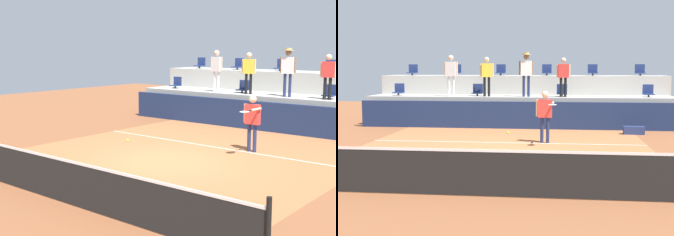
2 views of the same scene
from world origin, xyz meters
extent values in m
plane|color=brown|center=(0.00, 0.00, 0.00)|extent=(40.00, 40.00, 0.00)
cube|color=#A36038|center=(0.00, 1.00, 0.00)|extent=(9.00, 10.00, 0.01)
cube|color=silver|center=(0.00, 2.40, 0.01)|extent=(9.00, 0.06, 0.00)
cylinder|color=black|center=(5.20, -4.00, 0.54)|extent=(0.08, 0.08, 1.07)
cube|color=black|center=(0.00, -4.00, 0.46)|extent=(10.40, 0.01, 0.87)
cube|color=white|center=(0.00, -4.00, 0.89)|extent=(10.40, 0.02, 0.05)
cube|color=navy|center=(0.00, 6.00, 0.55)|extent=(13.00, 0.16, 1.10)
cube|color=#ADAAA3|center=(0.00, 7.30, 0.62)|extent=(13.00, 1.80, 1.25)
cube|color=#ADAAA3|center=(0.00, 9.10, 1.05)|extent=(13.00, 1.80, 2.10)
cylinder|color=#2D2D33|center=(-5.35, 7.15, 1.30)|extent=(0.08, 0.08, 0.10)
cube|color=navy|center=(-5.35, 7.15, 1.37)|extent=(0.44, 0.40, 0.04)
cube|color=navy|center=(-5.35, 7.33, 1.58)|extent=(0.44, 0.04, 0.38)
cylinder|color=#2D2D33|center=(-1.82, 7.15, 1.30)|extent=(0.08, 0.08, 0.10)
cube|color=navy|center=(-1.82, 7.15, 1.37)|extent=(0.44, 0.40, 0.04)
cube|color=navy|center=(-1.82, 7.33, 1.58)|extent=(0.44, 0.04, 0.38)
cylinder|color=#2D2D33|center=(1.80, 7.15, 1.30)|extent=(0.08, 0.08, 0.10)
cube|color=navy|center=(1.80, 7.15, 1.37)|extent=(0.44, 0.40, 0.04)
cube|color=navy|center=(1.80, 7.33, 1.58)|extent=(0.44, 0.04, 0.38)
cylinder|color=#2D2D33|center=(-5.28, 8.95, 2.15)|extent=(0.08, 0.08, 0.10)
cube|color=navy|center=(-5.28, 8.95, 2.22)|extent=(0.44, 0.40, 0.04)
cube|color=navy|center=(-5.28, 9.13, 2.43)|extent=(0.44, 0.04, 0.38)
cylinder|color=#2D2D33|center=(-3.16, 8.95, 2.15)|extent=(0.08, 0.08, 0.10)
cube|color=navy|center=(-3.16, 8.95, 2.22)|extent=(0.44, 0.40, 0.04)
cube|color=navy|center=(-3.16, 9.13, 2.43)|extent=(0.44, 0.04, 0.38)
cylinder|color=#2D2D33|center=(-1.04, 8.95, 2.15)|extent=(0.08, 0.08, 0.10)
cube|color=navy|center=(-1.04, 8.95, 2.22)|extent=(0.44, 0.40, 0.04)
cube|color=navy|center=(-1.04, 9.13, 2.43)|extent=(0.44, 0.04, 0.38)
cylinder|color=#2D2D33|center=(1.10, 8.95, 2.15)|extent=(0.08, 0.08, 0.10)
cube|color=navy|center=(1.10, 8.95, 2.22)|extent=(0.44, 0.40, 0.04)
cube|color=navy|center=(1.10, 9.13, 2.43)|extent=(0.44, 0.04, 0.38)
cylinder|color=navy|center=(1.14, 2.58, 0.42)|extent=(0.11, 0.11, 0.84)
cylinder|color=navy|center=(1.33, 2.58, 0.42)|extent=(0.11, 0.11, 0.84)
cube|color=red|center=(1.24, 2.58, 1.14)|extent=(0.46, 0.18, 0.59)
sphere|color=beige|center=(1.24, 2.58, 1.59)|extent=(0.23, 0.23, 0.23)
cylinder|color=beige|center=(0.98, 2.58, 1.15)|extent=(0.07, 0.07, 0.56)
cylinder|color=beige|center=(1.50, 2.31, 1.33)|extent=(0.07, 0.53, 0.07)
cylinder|color=black|center=(1.50, 1.95, 1.33)|extent=(0.04, 0.26, 0.04)
ellipsoid|color=silver|center=(1.49, 1.67, 1.33)|extent=(0.26, 0.32, 0.03)
cylinder|color=white|center=(-3.00, 6.86, 1.68)|extent=(0.12, 0.12, 0.86)
cylinder|color=white|center=(-2.80, 6.84, 1.68)|extent=(0.12, 0.12, 0.86)
cube|color=white|center=(-2.90, 6.85, 2.41)|extent=(0.48, 0.22, 0.61)
sphere|color=beige|center=(-2.90, 6.85, 2.88)|extent=(0.25, 0.25, 0.23)
cylinder|color=beige|center=(-3.16, 6.87, 2.43)|extent=(0.08, 0.08, 0.57)
cylinder|color=beige|center=(-2.63, 6.83, 2.43)|extent=(0.08, 0.08, 0.57)
cylinder|color=black|center=(-1.45, 6.83, 1.66)|extent=(0.13, 0.13, 0.82)
cylinder|color=black|center=(-1.27, 6.87, 1.66)|extent=(0.13, 0.13, 0.82)
cube|color=yellow|center=(-1.36, 6.85, 2.35)|extent=(0.47, 0.27, 0.58)
sphere|color=beige|center=(-1.36, 6.85, 2.80)|extent=(0.26, 0.26, 0.22)
cylinder|color=beige|center=(-1.61, 6.80, 2.37)|extent=(0.08, 0.08, 0.54)
cylinder|color=beige|center=(-1.11, 6.90, 2.37)|extent=(0.08, 0.08, 0.54)
cylinder|color=navy|center=(0.21, 6.84, 1.69)|extent=(0.12, 0.12, 0.88)
cylinder|color=navy|center=(0.41, 6.86, 1.69)|extent=(0.12, 0.12, 0.88)
cube|color=white|center=(0.31, 6.85, 2.44)|extent=(0.49, 0.24, 0.62)
sphere|color=#846047|center=(0.31, 6.85, 2.91)|extent=(0.26, 0.26, 0.24)
cylinder|color=#846047|center=(0.04, 6.82, 2.46)|extent=(0.08, 0.08, 0.58)
cylinder|color=#846047|center=(0.58, 6.88, 2.46)|extent=(0.08, 0.08, 0.58)
cylinder|color=tan|center=(0.31, 6.85, 3.00)|extent=(0.48, 0.48, 0.01)
cylinder|color=tan|center=(0.31, 6.85, 3.04)|extent=(0.28, 0.28, 0.09)
cylinder|color=black|center=(1.76, 6.84, 1.65)|extent=(0.12, 0.12, 0.80)
cylinder|color=black|center=(1.94, 6.86, 1.65)|extent=(0.12, 0.12, 0.80)
cube|color=red|center=(1.85, 6.85, 2.33)|extent=(0.45, 0.21, 0.57)
sphere|color=beige|center=(1.85, 6.85, 2.76)|extent=(0.23, 0.23, 0.22)
cylinder|color=beige|center=(1.60, 6.83, 2.35)|extent=(0.08, 0.08, 0.53)
cylinder|color=beige|center=(2.10, 6.87, 2.35)|extent=(0.08, 0.08, 0.53)
sphere|color=#CCE033|center=(0.53, -2.02, 0.97)|extent=(0.07, 0.07, 0.07)
camera|label=1|loc=(8.10, -9.74, 3.12)|focal=50.40mm
camera|label=2|loc=(1.71, -12.58, 2.46)|focal=49.69mm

